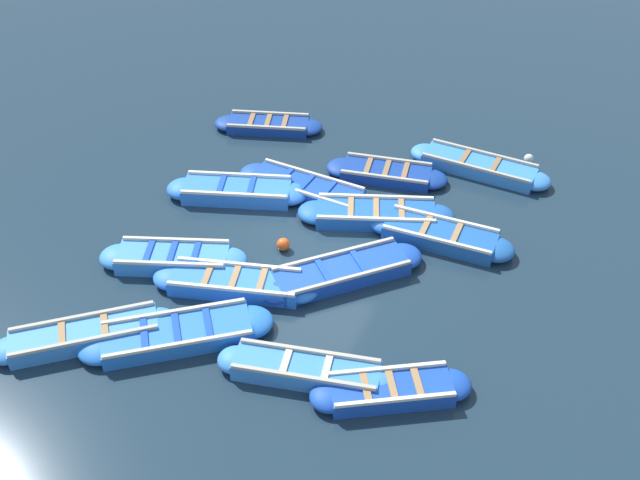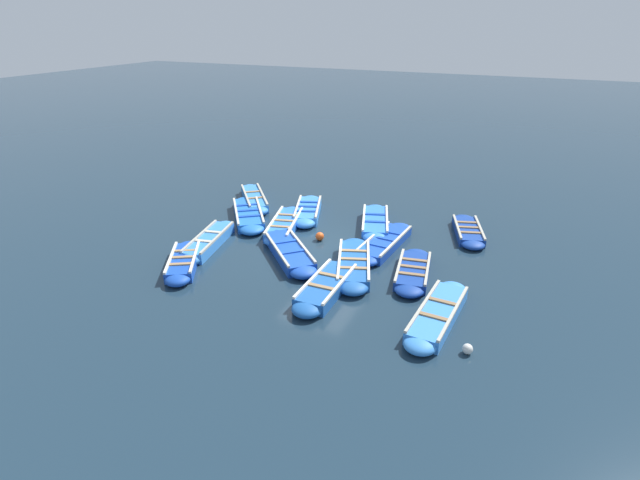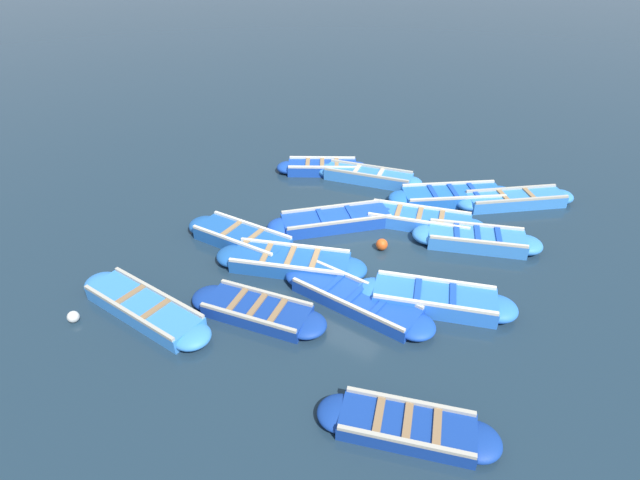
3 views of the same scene
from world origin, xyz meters
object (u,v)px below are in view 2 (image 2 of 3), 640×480
Objects in this scene: boat_drifting at (327,287)px; boat_inner_gap at (384,243)px; boat_centre at (438,315)px; boat_bow_out at (209,241)px; boat_alongside at (468,231)px; boat_far_corner at (308,211)px; boat_outer_left at (375,223)px; boat_near_quay at (285,225)px; boat_outer_right at (354,264)px; boat_mid_row at (254,199)px; boat_stern_in at (183,262)px; buoy_orange_near at (320,236)px; buoy_yellow_far at (467,349)px; boat_tucked at (248,215)px; boat_broadside at (289,252)px; boat_end_of_row at (413,271)px.

boat_drifting is 0.90× the size of boat_inner_gap.
boat_centre is (-0.13, -3.33, -0.01)m from boat_drifting.
boat_bow_out is at bearing 80.93° from boat_centre.
boat_drifting is at bearing 153.02° from boat_alongside.
boat_bow_out is at bearing 155.82° from boat_far_corner.
boat_drifting is at bearing -176.81° from boat_outer_left.
boat_outer_right is at bearing -118.93° from boat_near_quay.
boat_mid_row is at bearing 82.45° from boat_far_corner.
boat_mid_row reaches higher than boat_stern_in.
boat_drifting reaches higher than buoy_orange_near.
boat_stern_in is at bearing -169.93° from boat_mid_row.
boat_outer_left is at bearing -91.72° from boat_far_corner.
buoy_yellow_far is at bearing -145.07° from boat_outer_left.
boat_inner_gap is at bearing -106.91° from boat_mid_row.
boat_far_corner is 8.57m from boat_centre.
boat_outer_left is at bearing 7.94° from boat_outer_right.
buoy_yellow_far is at bearing -131.55° from boat_far_corner.
boat_tucked is (4.18, 8.57, 0.00)m from boat_centre.
boat_drifting reaches higher than boat_centre.
boat_centre is 0.99× the size of boat_inner_gap.
boat_centre reaches higher than boat_alongside.
boat_outer_left is at bearing 34.93° from buoy_yellow_far.
boat_centre is at bearing -146.34° from boat_outer_left.
boat_far_corner reaches higher than boat_mid_row.
boat_bow_out is 0.92× the size of boat_outer_right.
boat_drifting reaches higher than buoy_yellow_far.
boat_broadside is at bearing -163.77° from boat_far_corner.
boat_bow_out is 1.68m from boat_stern_in.
boat_tucked reaches higher than boat_alongside.
boat_centre is (-5.44, -3.62, -0.02)m from boat_outer_left.
boat_broadside is 6.86m from boat_alongside.
boat_bow_out is 0.97× the size of boat_tucked.
boat_alongside is at bearing -83.78° from boat_far_corner.
boat_end_of_row reaches higher than buoy_yellow_far.
boat_outer_left reaches higher than boat_near_quay.
buoy_orange_near is at bearing -144.44° from boat_far_corner.
boat_far_corner is 0.93× the size of boat_tucked.
boat_bow_out is 3.01m from boat_near_quay.
boat_end_of_row is (-3.33, -5.29, -0.04)m from boat_far_corner.
boat_mid_row is 6.32m from boat_stern_in.
boat_end_of_row is at bearing -108.08° from buoy_orange_near.
boat_mid_row is at bearing 57.74° from boat_centre.
boat_bow_out is at bearing 114.10° from boat_inner_gap.
buoy_orange_near is at bearing 71.92° from boat_end_of_row.
boat_outer_left reaches higher than boat_inner_gap.
boat_broadside is (1.68, 2.15, -0.01)m from boat_drifting.
boat_outer_left is 8.04m from buoy_yellow_far.
boat_broadside is 1.02× the size of boat_end_of_row.
boat_broadside is 1.04× the size of boat_alongside.
buoy_yellow_far is (-5.33, -9.55, -0.05)m from boat_tucked.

